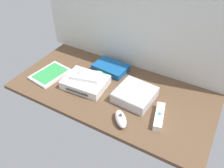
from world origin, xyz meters
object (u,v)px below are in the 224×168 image
Objects in this scene: game_case at (50,74)px; network_router at (111,68)px; remote_nunchuk at (121,119)px; remote_classic_pad at (86,76)px; mini_computer at (135,94)px; remote_wand at (159,116)px; game_console at (86,82)px.

network_router is at bearing 45.66° from game_case.
remote_nunchuk is 30.60cm from remote_classic_pad.
remote_classic_pad is (-4.63, -16.52, 3.71)cm from network_router.
remote_wand is at bearing -23.78° from mini_computer.
game_case is at bearing 165.75° from remote_wand.
mini_computer reaches higher than game_console.
remote_classic_pad is at bearing -174.94° from mini_computer.
remote_nunchuk reaches higher than remote_wand.
game_console is 40.41cm from remote_wand.
game_console is at bearing -99.33° from network_router.
game_console is 1.45× the size of remote_wand.
network_router is at bearing 146.31° from mini_computer.
network_router is at bearing 136.40° from remote_wand.
remote_wand reaches higher than game_case.
mini_computer is 15.97cm from remote_wand.
game_console is 2.13× the size of remote_nunchuk.
remote_classic_pad reaches higher than mini_computer.
network_router is at bearing 84.04° from remote_nunchuk.
mini_computer is at bearing 142.51° from remote_wand.
game_case is at bearing -172.94° from mini_computer.
mini_computer is 25.66cm from network_router.
game_case is (-47.21, -5.85, -1.88)cm from mini_computer.
remote_nunchuk reaches higher than game_console.
remote_classic_pad is (21.25, 3.55, 4.65)cm from game_case.
game_case is at bearing -137.69° from network_router.
remote_wand is 1.47× the size of remote_nunchuk.
remote_classic_pad is (-25.96, -2.30, 2.77)cm from mini_computer.
remote_wand is (40.31, -2.81, -0.69)cm from game_console.
mini_computer is 0.96× the size of network_router.
game_case is (-21.48, -2.23, -1.44)cm from game_console.
game_console reaches higher than remote_wand.
remote_wand is 40.94cm from remote_classic_pad.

